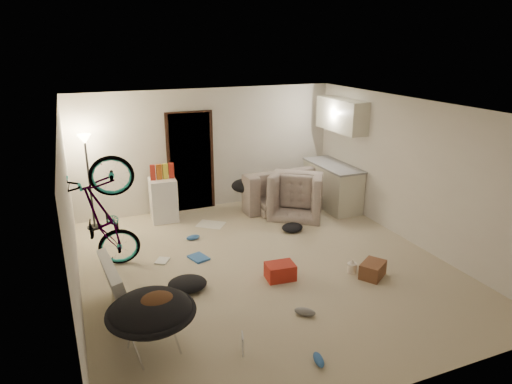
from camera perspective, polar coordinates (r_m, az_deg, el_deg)
name	(u,v)px	position (r m, az deg, el deg)	size (l,w,h in m)	color
floor	(265,266)	(7.36, 1.14, -9.24)	(5.50, 6.00, 0.02)	#C4B697
ceiling	(266,107)	(6.58, 1.29, 10.59)	(5.50, 6.00, 0.02)	white
wall_back	(208,149)	(9.60, -6.01, 5.36)	(5.50, 0.02, 2.50)	silver
wall_front	(395,286)	(4.50, 16.99, -11.14)	(5.50, 0.02, 2.50)	silver
wall_left	(69,217)	(6.35, -22.31, -2.89)	(0.02, 6.00, 2.50)	silver
wall_right	(412,172)	(8.32, 18.94, 2.39)	(0.02, 6.00, 2.50)	silver
doorway	(190,162)	(9.51, -8.21, 3.73)	(0.85, 0.10, 2.04)	black
door_trim	(191,162)	(9.49, -8.16, 3.69)	(0.97, 0.04, 2.10)	black
floor_lamp	(87,162)	(8.87, -20.37, 3.59)	(0.28, 0.28, 1.81)	black
kitchen_counter	(332,186)	(9.89, 9.50, 0.73)	(0.60, 1.50, 0.88)	beige
counter_top	(333,165)	(9.76, 9.64, 3.30)	(0.64, 1.54, 0.04)	gray
kitchen_uppers	(342,115)	(9.61, 10.64, 9.42)	(0.38, 1.40, 0.65)	beige
sofa	(286,191)	(9.89, 3.75, 0.15)	(2.11, 0.82, 0.62)	#3C443C
armchair	(298,197)	(9.43, 5.30, -0.61)	(1.05, 0.92, 0.68)	#3C443C
bicycle	(107,240)	(7.40, -18.17, -5.72)	(0.66, 1.89, 0.99)	black
book_asset	(243,357)	(5.48, -1.62, -19.93)	(0.18, 0.24, 0.02)	#A92519
mini_fridge	(164,200)	(9.16, -11.49, -0.95)	(0.50, 0.50, 0.85)	white
snack_box_0	(153,173)	(8.96, -12.78, 2.39)	(0.10, 0.07, 0.30)	#A92519
snack_box_1	(159,172)	(8.98, -12.03, 2.48)	(0.10, 0.07, 0.30)	#B95B17
snack_box_2	(165,171)	(9.00, -11.28, 2.57)	(0.10, 0.07, 0.30)	yellow
snack_box_3	(171,171)	(9.02, -10.54, 2.65)	(0.10, 0.07, 0.30)	#A92519
saucer_chair	(152,319)	(5.46, -12.90, -15.23)	(1.01, 1.01, 0.72)	silver
hoodie	(155,304)	(5.33, -12.46, -13.48)	(0.48, 0.40, 0.22)	#4C2E1A
sofa_drape	(245,186)	(9.46, -1.40, 0.80)	(0.56, 0.46, 0.28)	black
tv_box	(117,288)	(6.31, -16.99, -11.40)	(0.13, 1.08, 0.71)	silver
drink_case_a	(373,270)	(7.20, 14.38, -9.39)	(0.41, 0.29, 0.23)	brown
drink_case_b	(280,271)	(6.94, 3.04, -9.87)	(0.42, 0.31, 0.24)	#A92519
juicer	(352,267)	(7.27, 11.90, -9.17)	(0.15, 0.15, 0.22)	#EFE2CF
newspaper	(211,224)	(8.93, -5.67, -4.05)	(0.39, 0.51, 0.01)	silver
book_blue	(199,258)	(7.62, -7.19, -8.15)	(0.24, 0.33, 0.03)	#3164B3
book_white	(162,261)	(7.63, -11.65, -8.41)	(0.19, 0.24, 0.02)	silver
shoe_0	(193,237)	(8.30, -7.88, -5.63)	(0.25, 0.10, 0.09)	#3164B3
shoe_2	(319,360)	(5.43, 7.83, -20.04)	(0.25, 0.10, 0.09)	#3164B3
shoe_3	(305,312)	(6.17, 6.13, -14.67)	(0.28, 0.12, 0.10)	slate
clothes_lump_a	(187,284)	(6.74, -8.57, -11.29)	(0.56, 0.48, 0.18)	black
clothes_lump_b	(292,227)	(8.62, 4.55, -4.45)	(0.43, 0.37, 0.13)	black
clothes_lump_c	(188,285)	(6.77, -8.51, -11.40)	(0.40, 0.35, 0.12)	silver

